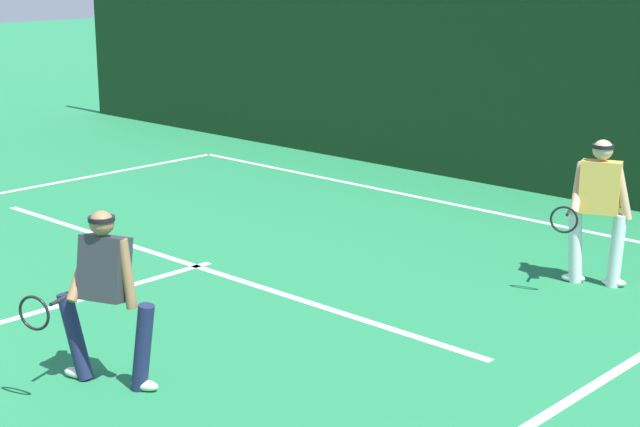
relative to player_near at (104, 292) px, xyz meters
name	(u,v)px	position (x,y,z in m)	size (l,w,h in m)	color
court_line_baseline_far	(430,199)	(-2.00, 7.14, -0.83)	(10.05, 0.10, 0.01)	white
court_line_service	(196,266)	(-2.00, 2.64, -0.83)	(8.19, 0.10, 0.01)	white
player_near	(104,292)	(0.00, 0.00, 0.00)	(0.93, 0.94, 1.53)	#1E234C
player_far	(598,206)	(1.69, 5.23, 0.06)	(0.70, 0.91, 1.63)	silver
back_fence_windscreen	(492,87)	(-2.00, 8.66, 0.70)	(21.03, 0.12, 3.06)	#153219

